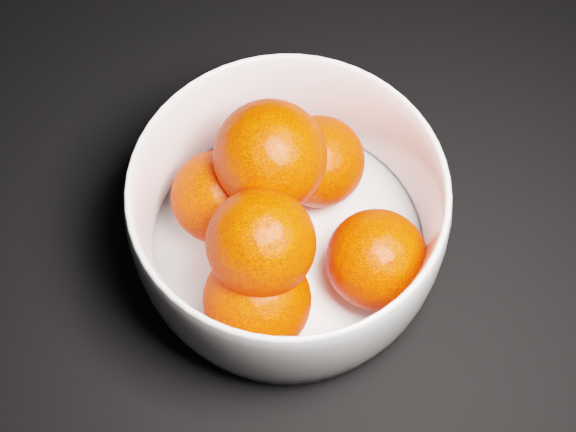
{
  "coord_description": "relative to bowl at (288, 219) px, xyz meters",
  "views": [
    {
      "loc": [
        0.09,
        -0.09,
        0.61
      ],
      "look_at": [
        0.11,
        0.19,
        0.06
      ],
      "focal_mm": 50.0,
      "sensor_mm": 36.0,
      "label": 1
    }
  ],
  "objects": [
    {
      "name": "orange_pile",
      "position": [
        -0.0,
        -0.0,
        0.01
      ],
      "size": [
        0.19,
        0.19,
        0.13
      ],
      "color": "#EC2200",
      "rests_on": "bowl"
    },
    {
      "name": "bowl",
      "position": [
        0.0,
        0.0,
        0.0
      ],
      "size": [
        0.24,
        0.24,
        0.12
      ],
      "rotation": [
        0.0,
        0.0,
        0.03
      ],
      "color": "white",
      "rests_on": "ground"
    }
  ]
}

